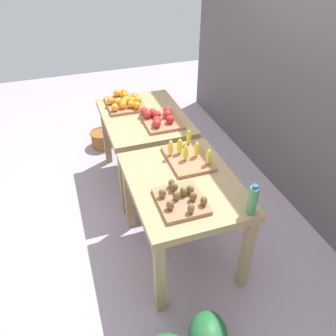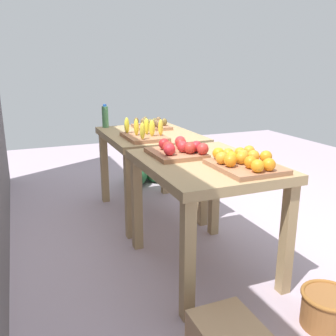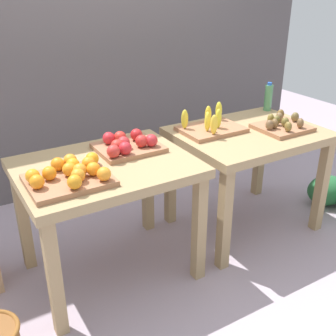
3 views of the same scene
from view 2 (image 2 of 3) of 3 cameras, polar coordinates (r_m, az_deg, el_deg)
The scene contains 10 objects.
ground_plane at distance 3.22m, azimuth 0.65°, elevation -10.26°, with size 8.00×8.00×0.00m, color #AF9CAA.
display_table_left at distance 2.50m, azimuth 5.71°, elevation -1.52°, with size 1.04×0.80×0.79m.
display_table_right at distance 3.49m, azimuth -2.90°, elevation 3.54°, with size 1.04×0.80×0.79m.
orange_bin at distance 2.31m, azimuth 11.61°, elevation 1.00°, with size 0.45×0.37×0.11m.
apple_bin at distance 2.58m, azimuth 1.69°, elevation 2.87°, with size 0.41×0.35×0.11m.
banana_crate at distance 3.19m, azimuth -3.70°, elevation 5.25°, with size 0.44×0.32×0.17m.
kiwi_bin at distance 3.70m, azimuth -2.58°, elevation 6.63°, with size 0.36×0.32×0.10m.
water_bottle at distance 3.81m, azimuth -9.67°, elevation 7.83°, with size 0.06×0.06×0.23m.
watermelon_pile at distance 4.56m, azimuth -3.58°, elevation -0.63°, with size 0.66×0.66×0.26m.
wicker_basket at distance 2.35m, azimuth 23.36°, elevation -19.30°, with size 0.30×0.30×0.21m.
Camera 2 is at (-2.66, 1.13, 1.41)m, focal length 39.49 mm.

